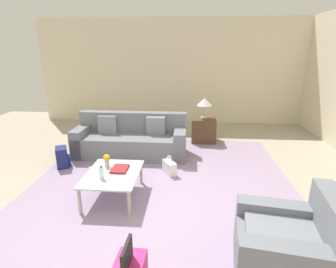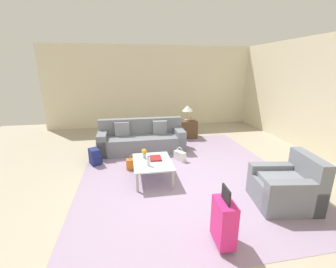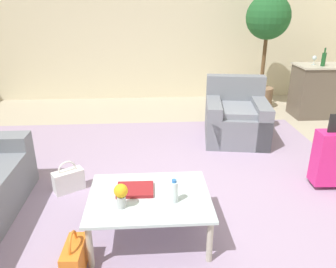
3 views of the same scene
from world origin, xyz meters
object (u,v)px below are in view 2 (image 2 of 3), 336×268
at_px(water_bottle, 148,161).
at_px(backpack_navy, 95,157).
at_px(armchair, 288,188).
at_px(handbag_white, 180,156).
at_px(side_table, 187,129).
at_px(table_lamp, 188,109).
at_px(suitcase_magenta, 224,221).
at_px(couch, 142,140).
at_px(flower_vase, 144,152).
at_px(handbag_orange, 133,164).
at_px(coffee_table_book, 156,158).
at_px(coffee_table, 152,163).

height_order(water_bottle, backpack_navy, water_bottle).
relative_size(armchair, handbag_white, 2.97).
relative_size(side_table, table_lamp, 1.20).
relative_size(table_lamp, suitcase_magenta, 0.58).
xyz_separation_m(table_lamp, suitcase_magenta, (4.80, -0.80, -0.61)).
relative_size(couch, flower_vase, 11.48).
distance_m(flower_vase, handbag_orange, 0.58).
xyz_separation_m(couch, coffee_table_book, (1.67, 0.18, 0.11)).
xyz_separation_m(handbag_white, handbag_orange, (0.30, -1.18, 0.00)).
distance_m(coffee_table_book, handbag_orange, 0.71).
bearing_deg(armchair, handbag_orange, -126.39).
bearing_deg(water_bottle, side_table, 151.93).
relative_size(water_bottle, handbag_orange, 0.57).
bearing_deg(coffee_table, armchair, 58.88).
height_order(couch, table_lamp, table_lamp).
bearing_deg(handbag_orange, armchair, 53.61).
distance_m(flower_vase, handbag_white, 1.21).
bearing_deg(side_table, coffee_table_book, -27.92).
bearing_deg(backpack_navy, armchair, 56.22).
xyz_separation_m(couch, water_bottle, (1.99, 0.00, 0.19)).
bearing_deg(handbag_white, coffee_table_book, -43.62).
bearing_deg(armchair, side_table, -170.73).
xyz_separation_m(coffee_table, coffee_table_book, (-0.12, 0.08, 0.06)).
xyz_separation_m(coffee_table_book, table_lamp, (-2.68, 1.42, 0.55)).
bearing_deg(coffee_table_book, side_table, 153.07).
height_order(armchair, suitcase_magenta, armchair).
distance_m(couch, armchair, 3.84).
xyz_separation_m(flower_vase, backpack_navy, (-0.78, -1.14, -0.33)).
bearing_deg(suitcase_magenta, side_table, 170.54).
distance_m(table_lamp, handbag_orange, 3.04).
xyz_separation_m(armchair, water_bottle, (-1.11, -2.27, 0.20)).
height_order(side_table, handbag_white, side_table).
distance_m(couch, suitcase_magenta, 3.87).
bearing_deg(table_lamp, handbag_white, -20.10).
relative_size(coffee_table, handbag_orange, 2.85).
distance_m(handbag_white, backpack_navy, 2.09).
distance_m(armchair, coffee_table_book, 2.54).
height_order(handbag_white, backpack_navy, backpack_navy).
height_order(table_lamp, handbag_white, table_lamp).
bearing_deg(table_lamp, handbag_orange, -40.23).
distance_m(water_bottle, table_lamp, 3.43).
bearing_deg(handbag_orange, table_lamp, 139.77).
bearing_deg(backpack_navy, couch, 123.44).
height_order(flower_vase, handbag_white, flower_vase).
relative_size(coffee_table_book, handbag_orange, 0.87).
relative_size(coffee_table, handbag_white, 2.85).
height_order(water_bottle, flower_vase, flower_vase).
relative_size(couch, handbag_orange, 6.57).
bearing_deg(armchair, coffee_table_book, -124.38).
height_order(armchair, handbag_white, armchair).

